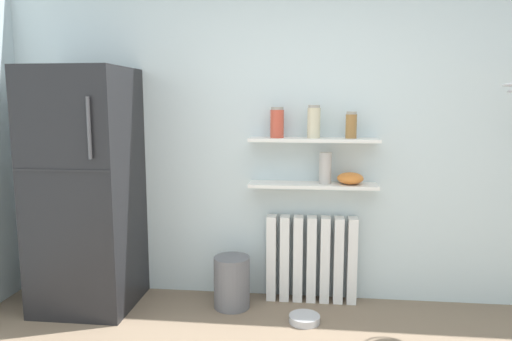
# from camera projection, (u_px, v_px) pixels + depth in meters

# --- Properties ---
(back_wall) EXTENTS (7.04, 0.10, 2.60)m
(back_wall) POSITION_uv_depth(u_px,v_px,m) (294.00, 130.00, 3.58)
(back_wall) COLOR silver
(back_wall) RESTS_ON ground_plane
(refrigerator) EXTENTS (0.68, 0.69, 1.76)m
(refrigerator) POSITION_uv_depth(u_px,v_px,m) (86.00, 190.00, 3.44)
(refrigerator) COLOR black
(refrigerator) RESTS_ON ground_plane
(radiator) EXTENTS (0.68, 0.12, 0.66)m
(radiator) POSITION_uv_depth(u_px,v_px,m) (311.00, 259.00, 3.58)
(radiator) COLOR white
(radiator) RESTS_ON ground_plane
(wall_shelf_lower) EXTENTS (0.94, 0.22, 0.02)m
(wall_shelf_lower) POSITION_uv_depth(u_px,v_px,m) (313.00, 185.00, 3.46)
(wall_shelf_lower) COLOR white
(wall_shelf_upper) EXTENTS (0.94, 0.22, 0.02)m
(wall_shelf_upper) POSITION_uv_depth(u_px,v_px,m) (314.00, 140.00, 3.42)
(wall_shelf_upper) COLOR white
(storage_jar_0) EXTENTS (0.10, 0.10, 0.22)m
(storage_jar_0) POSITION_uv_depth(u_px,v_px,m) (277.00, 123.00, 3.43)
(storage_jar_0) COLOR #C64C38
(storage_jar_0) RESTS_ON wall_shelf_upper
(storage_jar_1) EXTENTS (0.09, 0.09, 0.24)m
(storage_jar_1) POSITION_uv_depth(u_px,v_px,m) (314.00, 122.00, 3.40)
(storage_jar_1) COLOR beige
(storage_jar_1) RESTS_ON wall_shelf_upper
(storage_jar_2) EXTENTS (0.08, 0.08, 0.19)m
(storage_jar_2) POSITION_uv_depth(u_px,v_px,m) (351.00, 125.00, 3.37)
(storage_jar_2) COLOR olive
(storage_jar_2) RESTS_ON wall_shelf_upper
(vase) EXTENTS (0.09, 0.09, 0.23)m
(vase) POSITION_uv_depth(u_px,v_px,m) (325.00, 168.00, 3.44)
(vase) COLOR #B2ADA8
(vase) RESTS_ON wall_shelf_lower
(shelf_bowl) EXTENTS (0.19, 0.19, 0.09)m
(shelf_bowl) POSITION_uv_depth(u_px,v_px,m) (350.00, 178.00, 3.43)
(shelf_bowl) COLOR orange
(shelf_bowl) RESTS_ON wall_shelf_lower
(trash_bin) EXTENTS (0.27, 0.27, 0.38)m
(trash_bin) POSITION_uv_depth(u_px,v_px,m) (232.00, 282.00, 3.48)
(trash_bin) COLOR slate
(trash_bin) RESTS_ON ground_plane
(pet_food_bowl) EXTENTS (0.22, 0.22, 0.05)m
(pet_food_bowl) POSITION_uv_depth(u_px,v_px,m) (304.00, 319.00, 3.26)
(pet_food_bowl) COLOR #B7B7BC
(pet_food_bowl) RESTS_ON ground_plane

